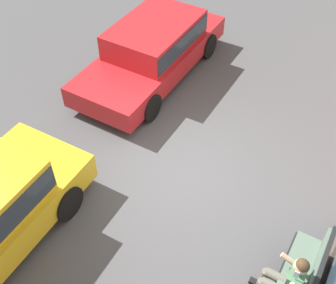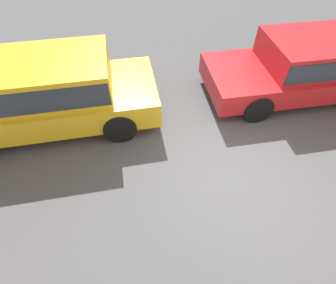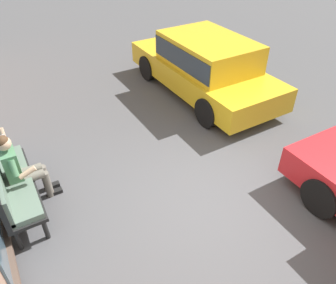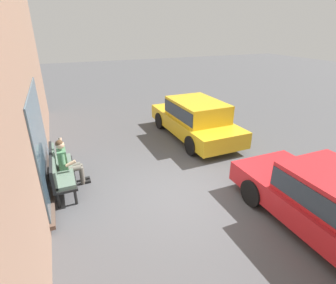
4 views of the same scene
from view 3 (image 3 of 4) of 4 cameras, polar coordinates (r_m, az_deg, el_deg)
name	(u,v)px [view 3 (image 3 of 4)]	position (r m, az deg, el deg)	size (l,w,h in m)	color
ground_plane	(214,201)	(5.69, 7.96, -10.18)	(60.00, 60.00, 0.00)	#4C4C4F
bench	(8,181)	(5.71, -26.10, -6.13)	(1.91, 0.55, 1.01)	black
person_on_phone	(20,167)	(5.70, -24.40, -3.98)	(0.73, 0.74, 1.35)	#6B665B
parked_car_mid	(205,64)	(8.47, 6.47, 13.41)	(4.51, 1.98, 1.49)	gold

